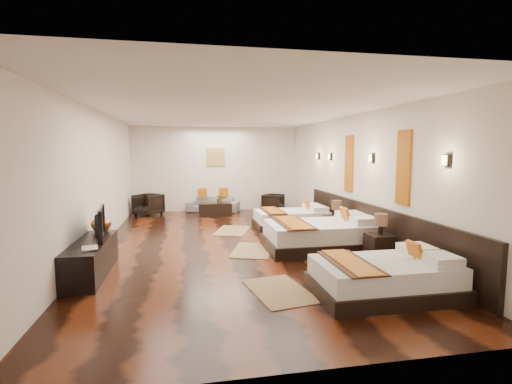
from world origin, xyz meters
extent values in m
cube|color=black|center=(0.00, 0.00, 0.00)|extent=(5.50, 9.50, 0.01)
cube|color=white|center=(0.00, 0.00, 2.80)|extent=(5.50, 9.50, 0.01)
cube|color=silver|center=(0.00, 4.75, 1.40)|extent=(5.50, 0.01, 2.80)
cube|color=silver|center=(-2.75, 0.00, 1.40)|extent=(0.01, 9.50, 2.80)
cube|color=silver|center=(2.75, 0.00, 1.40)|extent=(0.01, 9.50, 2.80)
cube|color=black|center=(2.71, -0.80, 0.45)|extent=(0.08, 6.60, 0.90)
cube|color=black|center=(1.67, -3.22, 0.10)|extent=(1.93, 1.19, 0.20)
cube|color=white|center=(1.67, -3.22, 0.34)|extent=(1.84, 1.10, 0.28)
cube|color=#BA5C0D|center=(2.13, -3.22, 0.59)|extent=(0.14, 0.29, 0.30)
cube|color=#38190F|center=(1.17, -3.22, 0.49)|extent=(0.50, 1.21, 0.02)
cube|color=#BA5C0D|center=(1.17, -3.22, 0.50)|extent=(0.35, 1.21, 0.02)
cube|color=black|center=(1.67, -0.75, 0.12)|extent=(2.22, 1.38, 0.23)
cube|color=white|center=(1.67, -0.75, 0.39)|extent=(2.12, 1.27, 0.32)
cube|color=#BA5C0D|center=(2.20, -0.75, 0.68)|extent=(0.17, 0.34, 0.34)
cube|color=#38190F|center=(1.09, -0.75, 0.56)|extent=(0.58, 1.40, 0.02)
cube|color=#BA5C0D|center=(1.09, -0.75, 0.58)|extent=(0.40, 1.40, 0.02)
cube|color=black|center=(1.67, 1.38, 0.10)|extent=(1.88, 1.16, 0.20)
cube|color=white|center=(1.67, 1.38, 0.33)|extent=(1.79, 1.07, 0.27)
cube|color=#BA5C0D|center=(2.12, 1.38, 0.57)|extent=(0.14, 0.29, 0.29)
cube|color=#38190F|center=(1.18, 1.38, 0.47)|extent=(0.49, 1.18, 0.02)
cube|color=#BA5C0D|center=(1.18, 1.38, 0.49)|extent=(0.34, 1.18, 0.02)
cube|color=black|center=(2.44, -1.71, 0.24)|extent=(0.44, 0.44, 0.49)
cylinder|color=black|center=(2.44, -1.71, 0.58)|extent=(0.08, 0.08, 0.19)
cylinder|color=#3F2619|center=(2.44, -1.71, 0.76)|extent=(0.23, 0.23, 0.21)
cube|color=black|center=(2.44, 0.29, 0.24)|extent=(0.43, 0.43, 0.48)
cylinder|color=black|center=(2.44, 0.29, 0.57)|extent=(0.08, 0.08, 0.19)
cylinder|color=#3F2619|center=(2.44, 0.29, 0.75)|extent=(0.23, 0.23, 0.21)
cube|color=#93724B|center=(0.29, -2.81, 0.01)|extent=(0.95, 1.31, 0.01)
cube|color=#93724B|center=(0.30, -0.59, 0.01)|extent=(1.09, 1.37, 0.01)
cube|color=#93724B|center=(0.13, 1.35, 0.01)|extent=(1.10, 1.38, 0.01)
cube|color=black|center=(-2.50, -1.58, 0.28)|extent=(0.50, 1.80, 0.55)
imported|color=black|center=(-2.45, -1.40, 0.81)|extent=(0.25, 0.91, 0.52)
imported|color=black|center=(-2.50, -2.11, 0.56)|extent=(0.28, 0.34, 0.03)
imported|color=brown|center=(-2.50, -0.80, 0.73)|extent=(0.38, 0.38, 0.36)
imported|color=slate|center=(-0.12, 4.45, 0.24)|extent=(1.80, 1.18, 0.49)
imported|color=black|center=(-2.16, 4.12, 0.34)|extent=(1.01, 1.02, 0.67)
imported|color=black|center=(1.87, 4.24, 0.29)|extent=(0.87, 0.86, 0.58)
cube|color=black|center=(-0.12, 3.67, 0.20)|extent=(1.00, 0.50, 0.40)
imported|color=#235D1F|center=(0.02, 3.68, 0.54)|extent=(0.28, 0.25, 0.29)
cube|color=#D86014|center=(2.73, -1.90, 1.70)|extent=(0.04, 0.40, 1.30)
cube|color=#D86014|center=(2.73, 0.30, 1.70)|extent=(0.04, 0.40, 1.30)
cube|color=black|center=(2.71, -3.00, 1.85)|extent=(0.06, 0.12, 0.18)
cube|color=#FFD18C|center=(2.68, -3.00, 1.85)|extent=(0.02, 0.10, 0.14)
cube|color=black|center=(2.71, -0.80, 1.85)|extent=(0.06, 0.12, 0.18)
cube|color=#FFD18C|center=(2.68, -0.80, 1.85)|extent=(0.02, 0.10, 0.14)
cube|color=black|center=(2.71, 1.40, 1.85)|extent=(0.06, 0.12, 0.18)
cube|color=#FFD18C|center=(2.68, 1.40, 1.85)|extent=(0.02, 0.10, 0.14)
cube|color=black|center=(2.71, 2.30, 1.85)|extent=(0.06, 0.12, 0.18)
cube|color=#FFD18C|center=(2.68, 2.30, 1.85)|extent=(0.02, 0.10, 0.14)
cube|color=#AD873F|center=(0.00, 4.73, 1.80)|extent=(0.60, 0.04, 0.60)
camera|label=1|loc=(-0.98, -7.77, 1.97)|focal=26.09mm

